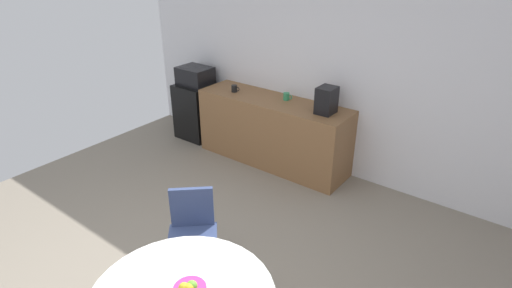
{
  "coord_description": "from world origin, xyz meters",
  "views": [
    {
      "loc": [
        2.23,
        -1.44,
        2.71
      ],
      "look_at": [
        0.08,
        1.4,
        0.95
      ],
      "focal_mm": 28.55,
      "sensor_mm": 36.0,
      "label": 1
    }
  ],
  "objects_px": {
    "mug_white": "(234,89)",
    "mug_green": "(287,96)",
    "chair_navy": "(192,224)",
    "microwave": "(195,76)",
    "mini_fridge": "(198,111)",
    "coffee_maker": "(326,100)"
  },
  "relations": [
    {
      "from": "mini_fridge",
      "to": "microwave",
      "type": "bearing_deg",
      "value": 0.0
    },
    {
      "from": "mug_white",
      "to": "microwave",
      "type": "bearing_deg",
      "value": 175.36
    },
    {
      "from": "microwave",
      "to": "chair_navy",
      "type": "distance_m",
      "value": 3.01
    },
    {
      "from": "mini_fridge",
      "to": "coffee_maker",
      "type": "relative_size",
      "value": 2.61
    },
    {
      "from": "chair_navy",
      "to": "mug_green",
      "type": "distance_m",
      "value": 2.34
    },
    {
      "from": "mug_green",
      "to": "coffee_maker",
      "type": "height_order",
      "value": "coffee_maker"
    },
    {
      "from": "chair_navy",
      "to": "mug_white",
      "type": "distance_m",
      "value": 2.46
    },
    {
      "from": "microwave",
      "to": "coffee_maker",
      "type": "xyz_separation_m",
      "value": [
        2.16,
        0.0,
        0.1
      ]
    },
    {
      "from": "mug_white",
      "to": "mug_green",
      "type": "height_order",
      "value": "same"
    },
    {
      "from": "chair_navy",
      "to": "mug_green",
      "type": "relative_size",
      "value": 6.43
    },
    {
      "from": "mini_fridge",
      "to": "chair_navy",
      "type": "bearing_deg",
      "value": -46.29
    },
    {
      "from": "microwave",
      "to": "coffee_maker",
      "type": "height_order",
      "value": "coffee_maker"
    },
    {
      "from": "mini_fridge",
      "to": "mug_green",
      "type": "height_order",
      "value": "mug_green"
    },
    {
      "from": "mini_fridge",
      "to": "mug_white",
      "type": "bearing_deg",
      "value": -4.64
    },
    {
      "from": "chair_navy",
      "to": "mug_white",
      "type": "relative_size",
      "value": 6.43
    },
    {
      "from": "microwave",
      "to": "chair_navy",
      "type": "height_order",
      "value": "microwave"
    },
    {
      "from": "microwave",
      "to": "mini_fridge",
      "type": "bearing_deg",
      "value": 0.0
    },
    {
      "from": "microwave",
      "to": "coffee_maker",
      "type": "distance_m",
      "value": 2.16
    },
    {
      "from": "mug_green",
      "to": "coffee_maker",
      "type": "xyz_separation_m",
      "value": [
        0.62,
        -0.1,
        0.11
      ]
    },
    {
      "from": "mug_white",
      "to": "coffee_maker",
      "type": "height_order",
      "value": "coffee_maker"
    },
    {
      "from": "mini_fridge",
      "to": "mug_white",
      "type": "distance_m",
      "value": 0.97
    },
    {
      "from": "coffee_maker",
      "to": "chair_navy",
      "type": "bearing_deg",
      "value": -92.86
    }
  ]
}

